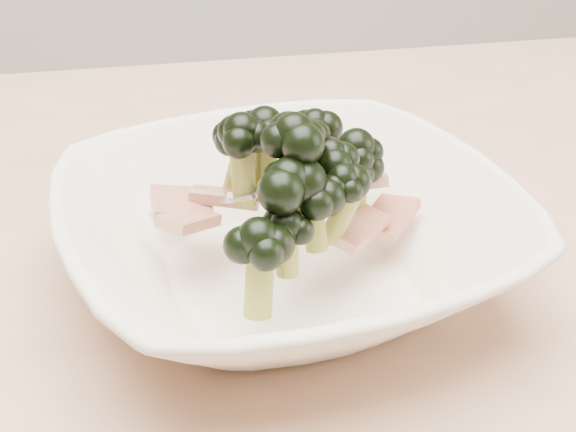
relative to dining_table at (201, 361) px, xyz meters
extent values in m
cube|color=tan|center=(0.00, 0.00, 0.08)|extent=(1.20, 0.80, 0.04)
cylinder|color=tan|center=(0.55, 0.35, -0.30)|extent=(0.06, 0.06, 0.71)
imported|color=white|center=(0.06, -0.05, 0.13)|extent=(0.33, 0.33, 0.07)
cylinder|color=olive|center=(0.08, -0.05, 0.17)|extent=(0.01, 0.02, 0.03)
ellipsoid|color=black|center=(0.08, -0.05, 0.19)|extent=(0.03, 0.03, 0.02)
cylinder|color=olive|center=(0.03, -0.03, 0.17)|extent=(0.02, 0.02, 0.05)
ellipsoid|color=black|center=(0.03, -0.03, 0.20)|extent=(0.04, 0.04, 0.03)
cylinder|color=olive|center=(0.05, -0.02, 0.17)|extent=(0.02, 0.02, 0.04)
ellipsoid|color=black|center=(0.05, -0.02, 0.20)|extent=(0.04, 0.04, 0.03)
cylinder|color=olive|center=(0.10, -0.04, 0.16)|extent=(0.02, 0.02, 0.05)
ellipsoid|color=black|center=(0.10, -0.04, 0.18)|extent=(0.04, 0.04, 0.03)
cylinder|color=olive|center=(0.07, -0.09, 0.16)|extent=(0.02, 0.02, 0.03)
ellipsoid|color=black|center=(0.07, -0.09, 0.18)|extent=(0.03, 0.03, 0.03)
cylinder|color=olive|center=(0.10, -0.04, 0.16)|extent=(0.01, 0.01, 0.03)
ellipsoid|color=black|center=(0.10, -0.04, 0.17)|extent=(0.03, 0.03, 0.03)
cylinder|color=olive|center=(0.08, -0.06, 0.17)|extent=(0.02, 0.02, 0.03)
ellipsoid|color=black|center=(0.08, -0.06, 0.19)|extent=(0.03, 0.03, 0.03)
cylinder|color=olive|center=(0.03, -0.11, 0.14)|extent=(0.02, 0.03, 0.05)
ellipsoid|color=black|center=(0.03, -0.11, 0.17)|extent=(0.04, 0.04, 0.03)
cylinder|color=olive|center=(0.06, -0.07, 0.18)|extent=(0.03, 0.02, 0.06)
ellipsoid|color=black|center=(0.06, -0.07, 0.21)|extent=(0.04, 0.04, 0.03)
cylinder|color=olive|center=(0.09, 0.01, 0.15)|extent=(0.02, 0.01, 0.05)
ellipsoid|color=black|center=(0.09, 0.01, 0.18)|extent=(0.04, 0.04, 0.03)
cylinder|color=olive|center=(0.05, -0.09, 0.17)|extent=(0.02, 0.02, 0.04)
ellipsoid|color=black|center=(0.05, -0.09, 0.19)|extent=(0.04, 0.04, 0.03)
cylinder|color=olive|center=(0.08, -0.08, 0.16)|extent=(0.02, 0.02, 0.04)
ellipsoid|color=black|center=(0.08, -0.08, 0.19)|extent=(0.03, 0.03, 0.03)
cylinder|color=olive|center=(0.07, -0.06, 0.19)|extent=(0.02, 0.02, 0.03)
ellipsoid|color=black|center=(0.07, -0.06, 0.21)|extent=(0.03, 0.03, 0.02)
cylinder|color=olive|center=(0.05, -0.10, 0.15)|extent=(0.01, 0.02, 0.03)
ellipsoid|color=black|center=(0.05, -0.10, 0.17)|extent=(0.03, 0.03, 0.03)
cylinder|color=olive|center=(0.03, 0.00, 0.16)|extent=(0.02, 0.02, 0.04)
ellipsoid|color=black|center=(0.03, 0.00, 0.18)|extent=(0.03, 0.03, 0.03)
cube|color=maroon|center=(0.10, -0.06, 0.14)|extent=(0.05, 0.05, 0.01)
cube|color=maroon|center=(-0.01, -0.02, 0.15)|extent=(0.04, 0.03, 0.02)
cube|color=maroon|center=(0.02, -0.02, 0.15)|extent=(0.05, 0.04, 0.02)
cube|color=maroon|center=(0.00, -0.05, 0.15)|extent=(0.04, 0.04, 0.02)
cube|color=maroon|center=(0.11, -0.02, 0.15)|extent=(0.03, 0.05, 0.02)
cube|color=maroon|center=(0.13, -0.04, 0.13)|extent=(0.05, 0.05, 0.02)
camera|label=1|loc=(-0.03, -0.48, 0.40)|focal=50.00mm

